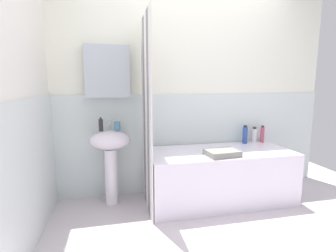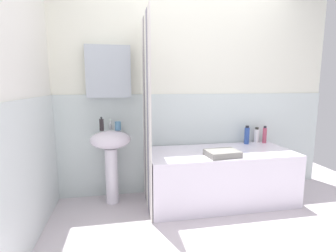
{
  "view_description": "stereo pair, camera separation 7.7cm",
  "coord_description": "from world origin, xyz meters",
  "px_view_note": "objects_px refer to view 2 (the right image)",
  "views": [
    {
      "loc": [
        -0.89,
        -1.74,
        1.31
      ],
      "look_at": [
        -0.33,
        0.83,
        0.89
      ],
      "focal_mm": 27.39,
      "sensor_mm": 36.0,
      "label": 1
    },
    {
      "loc": [
        -0.82,
        -1.75,
        1.31
      ],
      "look_at": [
        -0.33,
        0.83,
        0.89
      ],
      "focal_mm": 27.39,
      "sensor_mm": 36.0,
      "label": 2
    }
  ],
  "objects_px": {
    "shampoo_bottle": "(247,135)",
    "toothbrush_cup": "(118,126)",
    "towel_folded": "(222,153)",
    "lotion_bottle": "(256,136)",
    "sink": "(111,150)",
    "bathtub": "(220,176)",
    "conditioner_bottle": "(265,135)",
    "soap_dispenser": "(102,125)"
  },
  "relations": [
    {
      "from": "shampoo_bottle",
      "to": "toothbrush_cup",
      "type": "bearing_deg",
      "value": -176.97
    },
    {
      "from": "sink",
      "to": "shampoo_bottle",
      "type": "relative_size",
      "value": 3.57
    },
    {
      "from": "shampoo_bottle",
      "to": "conditioner_bottle",
      "type": "bearing_deg",
      "value": 3.37
    },
    {
      "from": "towel_folded",
      "to": "conditioner_bottle",
      "type": "bearing_deg",
      "value": 32.26
    },
    {
      "from": "bathtub",
      "to": "towel_folded",
      "type": "bearing_deg",
      "value": -106.96
    },
    {
      "from": "sink",
      "to": "conditioner_bottle",
      "type": "height_order",
      "value": "sink"
    },
    {
      "from": "soap_dispenser",
      "to": "towel_folded",
      "type": "xyz_separation_m",
      "value": [
        1.22,
        -0.39,
        -0.28
      ]
    },
    {
      "from": "toothbrush_cup",
      "to": "conditioner_bottle",
      "type": "relative_size",
      "value": 0.44
    },
    {
      "from": "lotion_bottle",
      "to": "towel_folded",
      "type": "bearing_deg",
      "value": -142.86
    },
    {
      "from": "conditioner_bottle",
      "to": "towel_folded",
      "type": "height_order",
      "value": "conditioner_bottle"
    },
    {
      "from": "toothbrush_cup",
      "to": "towel_folded",
      "type": "relative_size",
      "value": 0.29
    },
    {
      "from": "sink",
      "to": "toothbrush_cup",
      "type": "height_order",
      "value": "toothbrush_cup"
    },
    {
      "from": "toothbrush_cup",
      "to": "conditioner_bottle",
      "type": "xyz_separation_m",
      "value": [
        1.82,
        0.1,
        -0.19
      ]
    },
    {
      "from": "shampoo_bottle",
      "to": "towel_folded",
      "type": "relative_size",
      "value": 0.7
    },
    {
      "from": "bathtub",
      "to": "towel_folded",
      "type": "height_order",
      "value": "towel_folded"
    },
    {
      "from": "sink",
      "to": "toothbrush_cup",
      "type": "distance_m",
      "value": 0.28
    },
    {
      "from": "lotion_bottle",
      "to": "sink",
      "type": "bearing_deg",
      "value": -175.84
    },
    {
      "from": "conditioner_bottle",
      "to": "towel_folded",
      "type": "bearing_deg",
      "value": -147.74
    },
    {
      "from": "shampoo_bottle",
      "to": "bathtub",
      "type": "bearing_deg",
      "value": -149.61
    },
    {
      "from": "soap_dispenser",
      "to": "shampoo_bottle",
      "type": "distance_m",
      "value": 1.75
    },
    {
      "from": "lotion_bottle",
      "to": "shampoo_bottle",
      "type": "xyz_separation_m",
      "value": [
        -0.15,
        -0.04,
        0.02
      ]
    },
    {
      "from": "sink",
      "to": "lotion_bottle",
      "type": "bearing_deg",
      "value": 4.16
    },
    {
      "from": "toothbrush_cup",
      "to": "lotion_bottle",
      "type": "xyz_separation_m",
      "value": [
        1.72,
        0.12,
        -0.2
      ]
    },
    {
      "from": "soap_dispenser",
      "to": "conditioner_bottle",
      "type": "height_order",
      "value": "soap_dispenser"
    },
    {
      "from": "lotion_bottle",
      "to": "toothbrush_cup",
      "type": "bearing_deg",
      "value": -176.03
    },
    {
      "from": "lotion_bottle",
      "to": "shampoo_bottle",
      "type": "distance_m",
      "value": 0.16
    },
    {
      "from": "toothbrush_cup",
      "to": "shampoo_bottle",
      "type": "height_order",
      "value": "toothbrush_cup"
    },
    {
      "from": "conditioner_bottle",
      "to": "shampoo_bottle",
      "type": "xyz_separation_m",
      "value": [
        -0.25,
        -0.01,
        0.01
      ]
    },
    {
      "from": "shampoo_bottle",
      "to": "towel_folded",
      "type": "xyz_separation_m",
      "value": [
        -0.51,
        -0.47,
        -0.08
      ]
    },
    {
      "from": "conditioner_bottle",
      "to": "soap_dispenser",
      "type": "bearing_deg",
      "value": -177.18
    },
    {
      "from": "lotion_bottle",
      "to": "shampoo_bottle",
      "type": "height_order",
      "value": "shampoo_bottle"
    },
    {
      "from": "toothbrush_cup",
      "to": "bathtub",
      "type": "xyz_separation_m",
      "value": [
        1.11,
        -0.18,
        -0.58
      ]
    },
    {
      "from": "soap_dispenser",
      "to": "toothbrush_cup",
      "type": "height_order",
      "value": "soap_dispenser"
    },
    {
      "from": "toothbrush_cup",
      "to": "shampoo_bottle",
      "type": "bearing_deg",
      "value": 3.03
    },
    {
      "from": "toothbrush_cup",
      "to": "conditioner_bottle",
      "type": "height_order",
      "value": "toothbrush_cup"
    },
    {
      "from": "sink",
      "to": "lotion_bottle",
      "type": "relative_size",
      "value": 4.13
    },
    {
      "from": "conditioner_bottle",
      "to": "shampoo_bottle",
      "type": "height_order",
      "value": "shampoo_bottle"
    },
    {
      "from": "sink",
      "to": "conditioner_bottle",
      "type": "distance_m",
      "value": 1.91
    },
    {
      "from": "bathtub",
      "to": "towel_folded",
      "type": "relative_size",
      "value": 4.89
    },
    {
      "from": "bathtub",
      "to": "shampoo_bottle",
      "type": "bearing_deg",
      "value": 30.39
    },
    {
      "from": "bathtub",
      "to": "shampoo_bottle",
      "type": "xyz_separation_m",
      "value": [
        0.45,
        0.27,
        0.4
      ]
    },
    {
      "from": "sink",
      "to": "soap_dispenser",
      "type": "distance_m",
      "value": 0.3
    }
  ]
}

